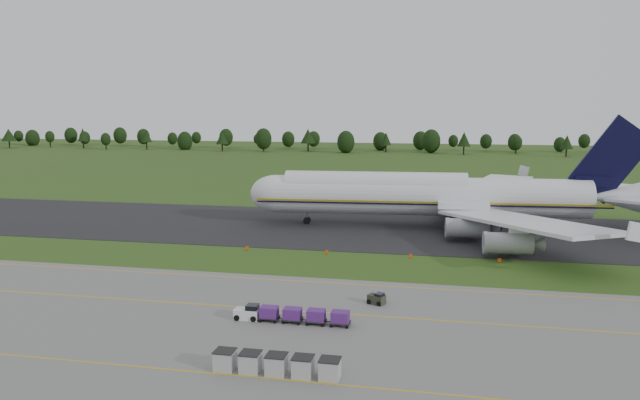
% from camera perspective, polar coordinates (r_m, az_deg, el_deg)
% --- Properties ---
extents(ground, '(600.00, 600.00, 0.00)m').
position_cam_1_polar(ground, '(94.78, -1.73, -5.74)').
color(ground, '#2B4915').
rests_on(ground, ground).
extents(apron, '(300.00, 52.00, 0.06)m').
position_cam_1_polar(apron, '(63.76, -8.96, -13.14)').
color(apron, slate).
rests_on(apron, ground).
extents(taxiway, '(300.00, 40.00, 0.08)m').
position_cam_1_polar(taxiway, '(121.51, 1.31, -2.49)').
color(taxiway, black).
rests_on(taxiway, ground).
extents(apron_markings, '(300.00, 30.20, 0.01)m').
position_cam_1_polar(apron_markings, '(69.92, -6.91, -11.06)').
color(apron_markings, gold).
rests_on(apron_markings, apron).
extents(tree_line, '(526.76, 21.95, 11.94)m').
position_cam_1_polar(tree_line, '(310.57, 6.32, 5.43)').
color(tree_line, black).
rests_on(tree_line, ground).
extents(aircraft, '(77.95, 75.78, 21.88)m').
position_cam_1_polar(aircraft, '(122.86, 10.56, 0.42)').
color(aircraft, silver).
rests_on(aircraft, ground).
extents(baggage_train, '(12.94, 1.65, 1.59)m').
position_cam_1_polar(baggage_train, '(69.40, -2.79, -10.43)').
color(baggage_train, white).
rests_on(baggage_train, apron).
extents(utility_cart, '(2.30, 1.92, 1.09)m').
position_cam_1_polar(utility_cart, '(75.73, 5.19, -9.05)').
color(utility_cart, '#2E3324').
rests_on(utility_cart, apron).
extents(uld_row, '(11.43, 1.83, 1.81)m').
position_cam_1_polar(uld_row, '(57.00, -4.00, -14.75)').
color(uld_row, '#ACACAC').
rests_on(uld_row, apron).
extents(edge_markers, '(40.57, 0.30, 0.60)m').
position_cam_1_polar(edge_markers, '(99.05, 4.43, -4.96)').
color(edge_markers, '#FF4E08').
rests_on(edge_markers, ground).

